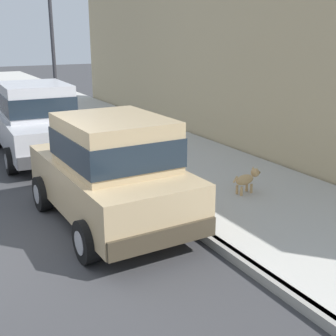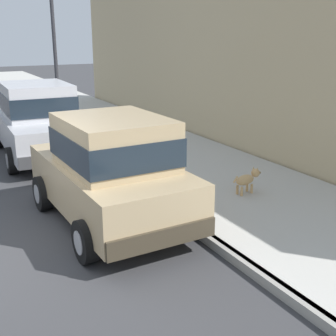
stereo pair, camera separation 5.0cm
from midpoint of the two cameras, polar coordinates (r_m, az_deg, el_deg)
name	(u,v)px [view 2 (the right image)]	position (r m, az deg, el deg)	size (l,w,h in m)	color
curb	(172,213)	(8.02, 0.69, -5.74)	(0.16, 64.00, 0.14)	gray
sidewalk	(252,196)	(8.98, 10.82, -3.54)	(3.60, 64.00, 0.14)	#B7B5AD
car_tan_hatchback	(111,169)	(7.49, -7.07, -0.18)	(2.03, 3.85, 1.88)	tan
car_silver_sedan	(38,119)	(12.23, -16.16, 5.99)	(2.14, 4.65, 1.92)	#BCBCC1
dog_tan	(247,179)	(8.84, 10.24, -1.37)	(0.75, 0.26, 0.49)	tan
street_lamp	(54,41)	(15.65, -14.22, 15.48)	(0.36, 0.36, 4.42)	#2D2D33
building_facade	(216,63)	(13.29, 6.28, 13.20)	(0.50, 20.00, 4.65)	tan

